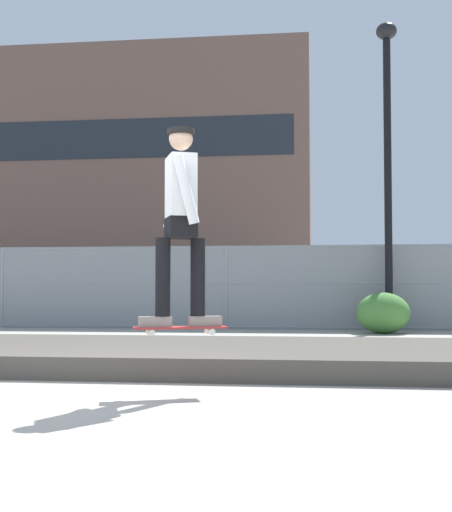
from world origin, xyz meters
name	(u,v)px	position (x,y,z in m)	size (l,w,h in m)	color
ground_plane	(73,403)	(0.00, 0.00, 0.00)	(120.00, 120.00, 0.00)	#9E998E
gravel_berm	(153,354)	(0.00, 2.85, 0.12)	(12.31, 3.22, 0.24)	#4C473F
skateboard	(180,328)	(0.78, 0.50, 0.58)	(0.82, 0.48, 0.07)	#B22D2D
skater	(181,212)	(0.78, 0.50, 1.58)	(0.71, 0.62, 1.75)	gray
chain_fence	(226,287)	(0.00, 9.94, 0.93)	(20.85, 0.06, 1.85)	gray
street_lamp	(388,137)	(3.50, 9.61, 4.11)	(0.44, 0.44, 6.58)	black
parked_car_near	(88,290)	(-4.44, 13.84, 0.84)	(4.49, 2.12, 1.66)	#474C54
parked_car_mid	(280,291)	(1.02, 13.41, 0.84)	(4.41, 1.97, 1.66)	#B7BABF
library_building	(149,187)	(-10.08, 44.90, 8.29)	(23.57, 15.25, 16.59)	brown
shrub_left	(383,313)	(3.31, 8.95, 0.41)	(1.06, 0.87, 0.82)	#477F38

